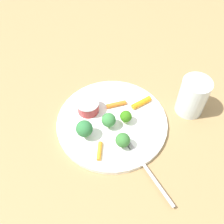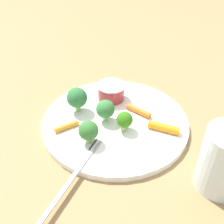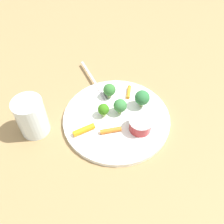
# 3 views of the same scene
# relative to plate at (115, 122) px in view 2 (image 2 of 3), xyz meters

# --- Properties ---
(ground_plane) EXTENTS (2.40, 2.40, 0.00)m
(ground_plane) POSITION_rel_plate_xyz_m (0.00, 0.00, -0.01)
(ground_plane) COLOR olive
(plate) EXTENTS (0.28, 0.28, 0.01)m
(plate) POSITION_rel_plate_xyz_m (0.00, 0.00, 0.00)
(plate) COLOR white
(plate) RESTS_ON ground_plane
(sauce_cup) EXTENTS (0.06, 0.06, 0.03)m
(sauce_cup) POSITION_rel_plate_xyz_m (-0.06, -0.04, 0.02)
(sauce_cup) COLOR maroon
(sauce_cup) RESTS_ON plate
(broccoli_floret_0) EXTENTS (0.03, 0.03, 0.04)m
(broccoli_floret_0) POSITION_rel_plate_xyz_m (0.01, -0.01, 0.03)
(broccoli_floret_0) COLOR #99C267
(broccoli_floret_0) RESTS_ON plate
(broccoli_floret_1) EXTENTS (0.03, 0.03, 0.04)m
(broccoli_floret_1) POSITION_rel_plate_xyz_m (0.08, -0.01, 0.03)
(broccoli_floret_1) COLOR #8FAE69
(broccoli_floret_1) RESTS_ON plate
(broccoli_floret_2) EXTENTS (0.03, 0.03, 0.04)m
(broccoli_floret_2) POSITION_rel_plate_xyz_m (0.02, 0.03, 0.03)
(broccoli_floret_2) COLOR #9AB570
(broccoli_floret_2) RESTS_ON plate
(broccoli_floret_3) EXTENTS (0.04, 0.04, 0.05)m
(broccoli_floret_3) POSITION_rel_plate_xyz_m (0.01, -0.08, 0.04)
(broccoli_floret_3) COLOR #8BB96F
(broccoli_floret_3) RESTS_ON plate
(carrot_stick_0) EXTENTS (0.02, 0.05, 0.01)m
(carrot_stick_0) POSITION_rel_plate_xyz_m (-0.04, 0.03, 0.01)
(carrot_stick_0) COLOR orange
(carrot_stick_0) RESTS_ON plate
(carrot_stick_1) EXTENTS (0.04, 0.03, 0.01)m
(carrot_stick_1) POSITION_rel_plate_xyz_m (0.07, -0.07, 0.01)
(carrot_stick_1) COLOR orange
(carrot_stick_1) RESTS_ON plate
(carrot_stick_2) EXTENTS (0.02, 0.06, 0.01)m
(carrot_stick_2) POSITION_rel_plate_xyz_m (-0.01, 0.09, 0.01)
(carrot_stick_2) COLOR orange
(carrot_stick_2) RESTS_ON plate
(fork) EXTENTS (0.18, 0.02, 0.00)m
(fork) POSITION_rel_plate_xyz_m (0.15, 0.01, 0.01)
(fork) COLOR #C0B8C1
(fork) RESTS_ON plate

